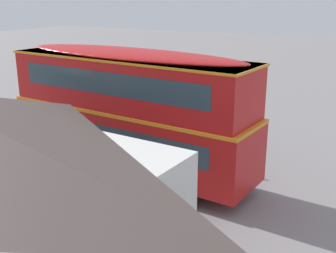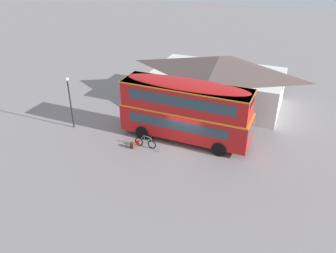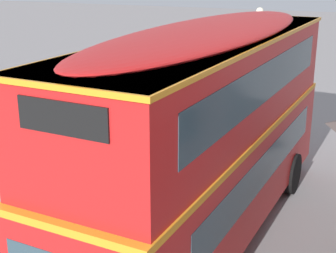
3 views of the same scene
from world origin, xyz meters
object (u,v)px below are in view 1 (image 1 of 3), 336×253
(double_decker_bus, at_px, (130,107))
(backpack_on_ground, at_px, (235,161))
(water_bottle_blue_sports, at_px, (188,156))
(water_bottle_green_metal, at_px, (247,166))
(touring_bicycle, at_px, (213,158))

(double_decker_bus, distance_m, backpack_on_ground, 4.79)
(double_decker_bus, relative_size, water_bottle_blue_sports, 44.47)
(double_decker_bus, relative_size, water_bottle_green_metal, 42.87)
(water_bottle_green_metal, height_order, water_bottle_blue_sports, water_bottle_green_metal)
(touring_bicycle, bearing_deg, backpack_on_ground, -149.74)
(touring_bicycle, xyz_separation_m, backpack_on_ground, (-0.78, -0.45, -0.10))
(touring_bicycle, bearing_deg, double_decker_bus, 39.20)
(water_bottle_blue_sports, bearing_deg, double_decker_bus, 62.33)
(double_decker_bus, height_order, water_bottle_blue_sports, double_decker_bus)
(water_bottle_blue_sports, bearing_deg, touring_bicycle, 165.96)
(touring_bicycle, relative_size, water_bottle_blue_sports, 7.80)
(backpack_on_ground, xyz_separation_m, water_bottle_blue_sports, (2.06, 0.13, -0.17))
(touring_bicycle, bearing_deg, water_bottle_blue_sports, -14.04)
(touring_bicycle, relative_size, water_bottle_green_metal, 7.52)
(backpack_on_ground, height_order, water_bottle_green_metal, backpack_on_ground)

